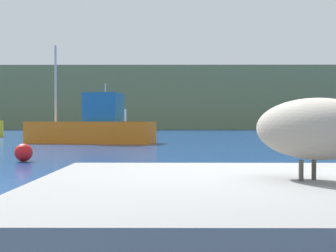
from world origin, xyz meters
name	(u,v)px	position (x,y,z in m)	size (l,w,h in m)	color
hillside_backdrop	(176,100)	(0.00, 72.15, 4.78)	(140.00, 15.11, 9.56)	#6B7A51
pier_dock	(313,243)	(0.11, -0.78, 0.39)	(3.56, 2.59, 0.79)	gray
pelican	(316,126)	(0.13, -0.79, 1.14)	(0.90, 1.08, 0.89)	gray
fishing_boat_red	(120,125)	(-5.65, 40.33, 0.82)	(4.63, 1.92, 4.79)	red
fishing_boat_orange	(94,127)	(-4.94, 21.22, 0.88)	(7.02, 3.26, 5.32)	orange
mooring_buoy	(24,153)	(-5.09, 9.77, 0.26)	(0.52, 0.52, 0.52)	red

